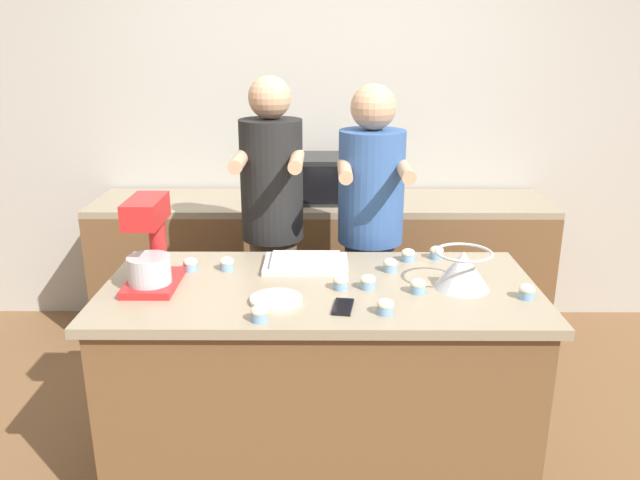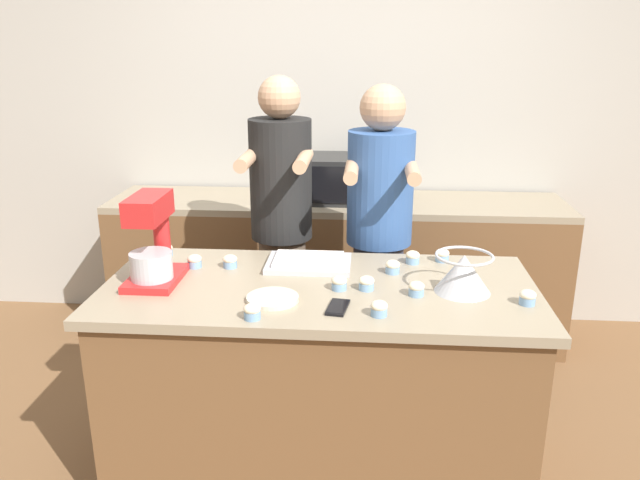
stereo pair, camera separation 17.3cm
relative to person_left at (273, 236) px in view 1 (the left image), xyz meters
name	(u,v)px [view 1 (the left image)]	position (x,y,z in m)	size (l,w,h in m)	color
ground_plane	(320,469)	(0.24, -0.65, -0.90)	(16.00, 16.00, 0.00)	brown
back_wall	(321,120)	(0.24, 1.08, 0.45)	(10.00, 0.06, 2.70)	#B2ADA3
island_counter	(320,381)	(0.24, -0.65, -0.45)	(1.77, 0.83, 0.90)	brown
back_counter	(321,268)	(0.24, 0.73, -0.45)	(2.80, 0.60, 0.90)	brown
person_left	(273,236)	(0.00, 0.00, 0.00)	(0.33, 0.49, 1.69)	brown
person_right	(370,241)	(0.49, 0.00, -0.02)	(0.34, 0.50, 1.66)	#33384C
stand_mixer	(150,248)	(-0.44, -0.66, 0.16)	(0.20, 0.30, 0.37)	red
mixing_bowl	(463,268)	(0.81, -0.67, 0.08)	(0.23, 0.23, 0.16)	#BCBCC1
baking_tray	(306,263)	(0.18, -0.43, 0.01)	(0.37, 0.26, 0.04)	#BCBCC1
microwave_oven	(330,178)	(0.30, 0.73, 0.14)	(0.47, 0.38, 0.27)	black
cell_phone	(343,307)	(0.33, -0.87, 0.00)	(0.09, 0.15, 0.01)	black
small_plate	(276,300)	(0.08, -0.82, 0.01)	(0.20, 0.20, 0.02)	beige
cupcake_0	(418,286)	(0.63, -0.72, 0.03)	(0.06, 0.06, 0.06)	#759EC6
cupcake_1	(190,264)	(-0.32, -0.48, 0.03)	(0.06, 0.06, 0.06)	#759EC6
cupcake_2	(159,254)	(-0.49, -0.34, 0.03)	(0.06, 0.06, 0.06)	#759EC6
cupcake_3	(385,306)	(0.48, -0.92, 0.03)	(0.06, 0.06, 0.06)	#759EC6
cupcake_4	(368,282)	(0.43, -0.68, 0.03)	(0.06, 0.06, 0.06)	#759EC6
cupcake_5	(436,252)	(0.77, -0.32, 0.03)	(0.06, 0.06, 0.06)	#759EC6
cupcake_6	(341,282)	(0.33, -0.69, 0.03)	(0.06, 0.06, 0.06)	#759EC6
cupcake_7	(259,313)	(0.03, -0.99, 0.03)	(0.06, 0.06, 0.06)	#759EC6
cupcake_8	(527,291)	(1.04, -0.78, 0.03)	(0.06, 0.06, 0.06)	#759EC6
cupcake_9	(408,255)	(0.64, -0.36, 0.03)	(0.06, 0.06, 0.06)	#759EC6
cupcake_10	(227,263)	(-0.16, -0.47, 0.03)	(0.06, 0.06, 0.06)	#759EC6
cupcake_11	(390,265)	(0.54, -0.49, 0.03)	(0.06, 0.06, 0.06)	#759EC6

